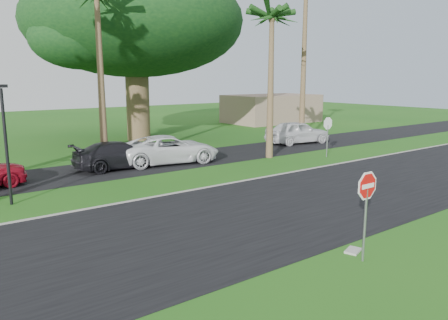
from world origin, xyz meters
TOP-DOWN VIEW (x-y plane):
  - ground at (0.00, 0.00)m, footprint 120.00×120.00m
  - road at (0.00, 2.00)m, footprint 120.00×8.00m
  - parking_strip at (0.00, 12.50)m, footprint 120.00×5.00m
  - curb at (0.00, 6.05)m, footprint 120.00×0.12m
  - stop_sign_near at (0.50, -3.00)m, footprint 1.05×0.07m
  - stop_sign_far at (12.00, 8.00)m, footprint 1.05×0.07m
  - palm_right_near at (9.00, 10.00)m, footprint 5.00×5.00m
  - canopy_tree at (6.00, 22.00)m, footprint 16.50×16.50m
  - streetlight_right at (-6.00, 8.50)m, footprint 0.45×0.25m
  - building_far at (24.00, 26.00)m, footprint 10.00×6.00m
  - car_dark at (0.24, 12.41)m, footprint 5.10×2.17m
  - car_minivan at (3.14, 12.11)m, footprint 6.17×3.71m
  - car_pickup at (14.61, 13.03)m, footprint 5.25×2.77m
  - utility_slab at (0.82, -2.44)m, footprint 0.63×0.51m

SIDE VIEW (x-z plane):
  - ground at x=0.00m, z-range 0.00..0.00m
  - road at x=0.00m, z-range 0.00..0.02m
  - parking_strip at x=0.00m, z-range 0.00..0.02m
  - curb at x=0.00m, z-range 0.00..0.06m
  - utility_slab at x=0.82m, z-range 0.00..0.06m
  - car_dark at x=0.24m, z-range 0.00..1.47m
  - car_minivan at x=3.14m, z-range 0.00..1.60m
  - car_pickup at x=14.61m, z-range 0.00..1.70m
  - building_far at x=24.00m, z-range 0.00..3.00m
  - stop_sign_near at x=0.50m, z-range 0.46..3.09m
  - stop_sign_far at x=12.00m, z-range 0.46..3.09m
  - streetlight_right at x=-6.00m, z-range 0.33..4.97m
  - palm_right_near at x=9.00m, z-range 3.44..12.94m
  - canopy_tree at x=6.00m, z-range 2.39..15.51m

